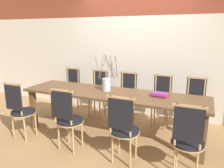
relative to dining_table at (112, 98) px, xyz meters
The scene contains 14 objects.
ground_plane 0.68m from the dining_table, ahead, with size 16.00×16.00×0.00m, color #A87F51.
wall_rear 1.55m from the dining_table, 90.00° to the left, with size 12.00×0.06×3.20m.
dining_table is the anchor object (origin of this frame).
chair_near_leftend 1.53m from the dining_table, 151.70° to the right, with size 0.42×0.42×0.98m.
chair_near_left 0.84m from the dining_table, 119.52° to the right, with size 0.42×0.42×0.98m.
chair_near_center 0.88m from the dining_table, 56.61° to the right, with size 0.42×0.42×0.98m.
chair_near_right 1.49m from the dining_table, 29.14° to the right, with size 0.42×0.42×0.98m.
chair_far_leftend 1.51m from the dining_table, 151.41° to the left, with size 0.42×0.42×0.98m.
chair_far_left 0.97m from the dining_table, 131.33° to the left, with size 0.42×0.42×0.98m.
chair_far_center 0.74m from the dining_table, 89.29° to the left, with size 0.42×0.42×0.98m.
chair_far_right 1.01m from the dining_table, 46.01° to the left, with size 0.42×0.42×0.98m.
chair_far_rightend 1.49m from the dining_table, 29.13° to the left, with size 0.42×0.42×0.98m.
vase_centerpiece 0.27m from the dining_table, 151.06° to the left, with size 0.44×0.44×0.67m.
book_stack 0.79m from the dining_table, ahead, with size 0.28×0.21×0.05m.
Camera 1 is at (1.40, -3.26, 1.77)m, focal length 35.00 mm.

